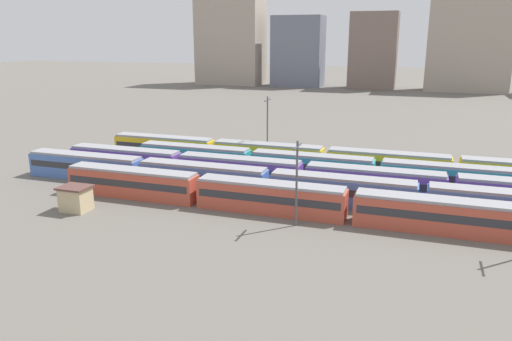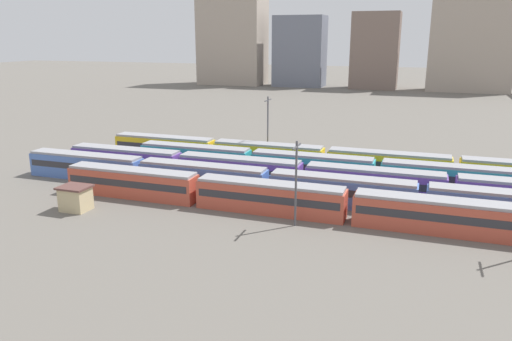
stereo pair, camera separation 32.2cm
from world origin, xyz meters
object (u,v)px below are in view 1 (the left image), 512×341
Objects in this scene: train_track_1 at (342,191)px; train_track_2 at (374,182)px; train_track_4 at (325,159)px; catenary_pole_0 at (297,179)px; train_track_3 at (377,172)px; signal_hut at (76,198)px; catenary_pole_3 at (267,126)px.

train_track_1 is 6.21m from train_track_2.
train_track_1 is at bearing -71.98° from train_track_4.
train_track_1 is at bearing 66.06° from catenary_pole_0.
signal_hut is (-33.44, -22.50, -0.35)m from train_track_3.
catenary_pole_0 reaches higher than signal_hut.
train_track_2 is 1.25× the size of train_track_3.
train_track_1 reaches higher than signal_hut.
train_track_4 is at bearing 93.20° from catenary_pole_0.
train_track_3 is 1.00× the size of train_track_4.
train_track_4 is 6.83× the size of catenary_pole_3.
train_track_4 is 24.29m from catenary_pole_0.
train_track_1 and train_track_4 have the same top height.
train_track_3 is at bearing 90.55° from train_track_2.
catenary_pole_3 is at bearing 156.94° from train_track_3.
catenary_pole_0 reaches higher than train_track_3.
catenary_pole_0 is at bearing -66.33° from catenary_pole_3.
train_track_1 is 16.40m from train_track_4.
train_track_3 reaches higher than signal_hut.
catenary_pole_3 is (-15.49, 18.42, 4.13)m from train_track_1.
catenary_pole_0 is at bearing 7.97° from signal_hut.
train_track_4 is 37.33m from signal_hut.
train_track_2 is at bearing -89.45° from train_track_3.
train_track_1 is at bearing 21.90° from signal_hut.
catenary_pole_3 is (-11.76, 26.82, 0.68)m from catenary_pole_0.
signal_hut is at bearing -158.10° from train_track_1.
signal_hut is (-30.10, -12.10, -0.35)m from train_track_1.
train_track_3 is 20.87m from catenary_pole_3.
catenary_pole_3 is at bearing 164.87° from train_track_4.
catenary_pole_3 is (-10.41, 2.82, 4.13)m from train_track_4.
train_track_3 is at bearing 69.40° from catenary_pole_0.
catenary_pole_0 is at bearing -110.60° from train_track_3.
train_track_1 is 26.00× the size of signal_hut.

